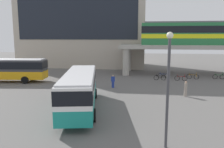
{
  "coord_description": "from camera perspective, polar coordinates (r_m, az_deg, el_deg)",
  "views": [
    {
      "loc": [
        5.44,
        -20.2,
        6.21
      ],
      "look_at": [
        2.04,
        4.47,
        2.2
      ],
      "focal_mm": 36.65,
      "sensor_mm": 36.0,
      "label": 1
    }
  ],
  "objects": [
    {
      "name": "bus_main",
      "position": [
        19.88,
        -8.0,
        -3.2
      ],
      "size": [
        4.59,
        11.32,
        3.22
      ],
      "color": "teal",
      "rests_on": "ground_plane"
    },
    {
      "name": "bicycle_blue",
      "position": [
        36.06,
        12.72,
        -0.42
      ],
      "size": [
        1.79,
        0.07,
        1.04
      ],
      "color": "black",
      "rests_on": "ground_plane"
    },
    {
      "name": "bus_secondary",
      "position": [
        35.26,
        -24.89,
        1.42
      ],
      "size": [
        11.24,
        3.67,
        3.22
      ],
      "color": "orange",
      "rests_on": "ground_plane"
    },
    {
      "name": "bicycle_black",
      "position": [
        34.26,
        11.86,
        -0.88
      ],
      "size": [
        1.79,
        0.12,
        1.04
      ],
      "color": "black",
      "rests_on": "ground_plane"
    },
    {
      "name": "bicycle_green",
      "position": [
        37.92,
        25.07,
        -0.6
      ],
      "size": [
        1.79,
        0.11,
        1.04
      ],
      "color": "black",
      "rests_on": "ground_plane"
    },
    {
      "name": "ground_plane",
      "position": [
        31.3,
        -2.32,
        -2.3
      ],
      "size": [
        120.0,
        120.0,
        0.0
      ],
      "primitive_type": "plane",
      "color": "#605E5B"
    },
    {
      "name": "train",
      "position": [
        41.38,
        23.35,
        9.38
      ],
      "size": [
        22.49,
        2.96,
        3.84
      ],
      "color": "#26723F",
      "rests_on": "elevated_platform"
    },
    {
      "name": "bicycle_red",
      "position": [
        34.54,
        16.81,
        -1.0
      ],
      "size": [
        1.79,
        0.13,
        1.04
      ],
      "color": "black",
      "rests_on": "ground_plane"
    },
    {
      "name": "pedestrian_at_kerb",
      "position": [
        28.45,
        0.24,
        -1.92
      ],
      "size": [
        0.47,
        0.41,
        1.6
      ],
      "color": "navy",
      "rests_on": "ground_plane"
    },
    {
      "name": "lamp_post",
      "position": [
        12.82,
        13.82,
        -1.87
      ],
      "size": [
        0.36,
        0.36,
        6.49
      ],
      "color": "#3F3F44",
      "rests_on": "ground_plane"
    },
    {
      "name": "elevated_platform",
      "position": [
        41.15,
        21.7,
        5.8
      ],
      "size": [
        27.6,
        7.12,
        4.94
      ],
      "color": "#ADA89E",
      "rests_on": "ground_plane"
    },
    {
      "name": "bicycle_orange",
      "position": [
        36.5,
        19.5,
        -0.61
      ],
      "size": [
        1.74,
        0.53,
        1.04
      ],
      "color": "black",
      "rests_on": "ground_plane"
    },
    {
      "name": "pedestrian_walking_across",
      "position": [
        25.44,
        17.88,
        -3.62
      ],
      "size": [
        0.39,
        0.47,
        1.67
      ],
      "color": "gray",
      "rests_on": "ground_plane"
    },
    {
      "name": "station_building",
      "position": [
        50.97,
        -7.19,
        14.15
      ],
      "size": [
        26.37,
        10.78,
        21.43
      ],
      "color": "#B2A899",
      "rests_on": "ground_plane"
    }
  ]
}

